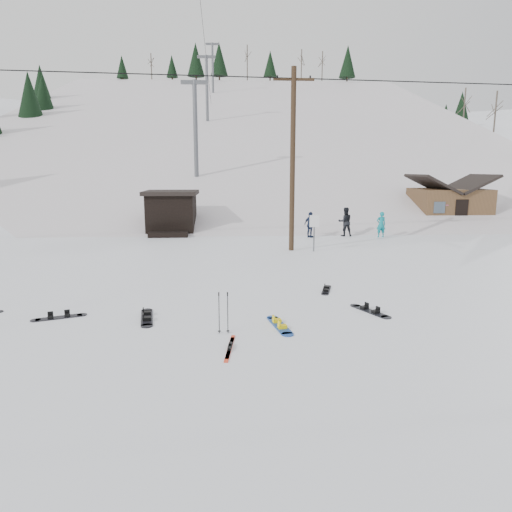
{
  "coord_description": "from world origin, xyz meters",
  "views": [
    {
      "loc": [
        -1.04,
        -9.13,
        4.13
      ],
      "look_at": [
        -0.3,
        5.14,
        1.4
      ],
      "focal_mm": 32.0,
      "sensor_mm": 36.0,
      "label": 1
    }
  ],
  "objects_px": {
    "utility_pole": "(293,158)",
    "hero_snowboard": "(280,325)",
    "hero_skis": "(230,347)",
    "cabin": "(448,205)"
  },
  "relations": [
    {
      "from": "utility_pole",
      "to": "hero_skis",
      "type": "distance_m",
      "value": 14.19
    },
    {
      "from": "hero_snowboard",
      "to": "hero_skis",
      "type": "distance_m",
      "value": 1.98
    },
    {
      "from": "hero_snowboard",
      "to": "hero_skis",
      "type": "height_order",
      "value": "hero_snowboard"
    },
    {
      "from": "cabin",
      "to": "utility_pole",
      "type": "bearing_deg",
      "value": -142.44
    },
    {
      "from": "utility_pole",
      "to": "cabin",
      "type": "xyz_separation_m",
      "value": [
        13.0,
        10.0,
        -3.2
      ]
    },
    {
      "from": "utility_pole",
      "to": "hero_snowboard",
      "type": "height_order",
      "value": "utility_pole"
    },
    {
      "from": "utility_pole",
      "to": "hero_skis",
      "type": "relative_size",
      "value": 5.53
    },
    {
      "from": "hero_snowboard",
      "to": "hero_skis",
      "type": "xyz_separation_m",
      "value": [
        -1.32,
        -1.47,
        -0.01
      ]
    },
    {
      "from": "hero_skis",
      "to": "hero_snowboard",
      "type": "bearing_deg",
      "value": 54.14
    },
    {
      "from": "utility_pole",
      "to": "hero_snowboard",
      "type": "distance_m",
      "value": 12.59
    }
  ]
}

